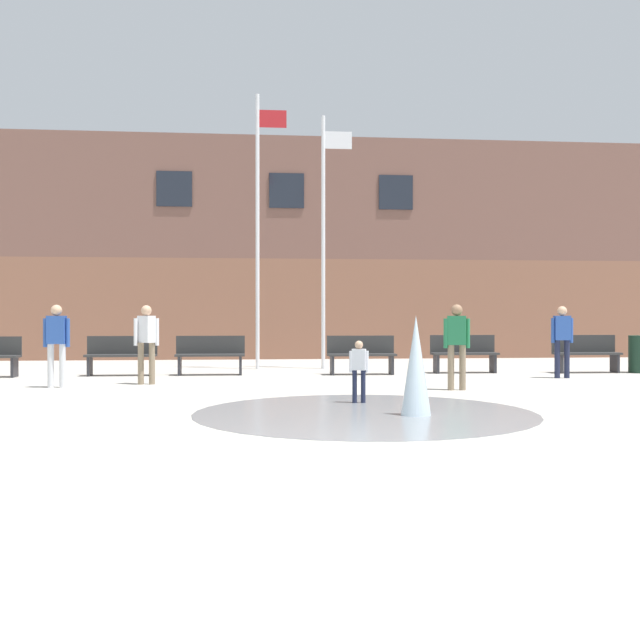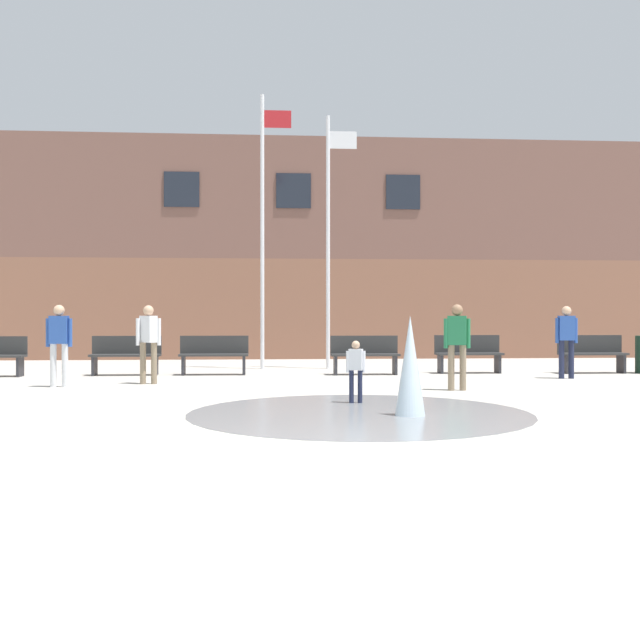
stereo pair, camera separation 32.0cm
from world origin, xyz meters
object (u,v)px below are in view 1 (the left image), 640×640
object	(u,v)px
park_bench_left_of_flagpoles	(121,355)
park_bench_center	(210,354)
park_bench_near_trashcan	(464,353)
flagpole_left	(259,223)
park_bench_under_right_flagpole	(361,354)
flagpole_right	(325,233)
adult_in_red	(562,336)
adult_watching	(57,339)
teen_by_trashcan	(457,340)
park_bench_far_right	(586,353)
child_in_fountain	(359,366)
adult_near_bench	(146,338)

from	to	relation	value
park_bench_left_of_flagpoles	park_bench_center	world-z (taller)	same
park_bench_near_trashcan	flagpole_left	xyz separation A→B (m)	(-4.92, 1.74, 3.31)
park_bench_under_right_flagpole	flagpole_right	bearing A→B (deg)	108.17
adult_in_red	adult_watching	distance (m)	10.64
adult_watching	teen_by_trashcan	bearing A→B (deg)	-5.16
park_bench_far_right	adult_in_red	xyz separation A→B (m)	(-1.24, -1.48, 0.45)
park_bench_far_right	flagpole_right	bearing A→B (deg)	162.26
park_bench_near_trashcan	park_bench_far_right	distance (m)	2.97
flagpole_right	teen_by_trashcan	bearing A→B (deg)	-72.32
park_bench_center	child_in_fountain	size ratio (longest dim) A/B	1.62
park_bench_near_trashcan	flagpole_right	size ratio (longest dim) A/B	0.24
park_bench_far_right	adult_watching	xyz separation A→B (m)	(-11.82, -2.66, 0.45)
park_bench_left_of_flagpoles	teen_by_trashcan	size ratio (longest dim) A/B	1.01
adult_watching	flagpole_left	distance (m)	6.72
park_bench_left_of_flagpoles	adult_in_red	size ratio (longest dim) A/B	1.01
teen_by_trashcan	park_bench_under_right_flagpole	bearing A→B (deg)	125.77
child_in_fountain	flagpole_left	world-z (taller)	flagpole_left
park_bench_left_of_flagpoles	adult_near_bench	bearing A→B (deg)	-69.27
park_bench_under_right_flagpole	park_bench_near_trashcan	distance (m)	2.57
park_bench_left_of_flagpoles	child_in_fountain	distance (m)	7.52
park_bench_near_trashcan	adult_watching	distance (m)	9.33
adult_in_red	flagpole_left	size ratio (longest dim) A/B	0.22
park_bench_center	flagpole_right	world-z (taller)	flagpole_right
adult_in_red	flagpole_right	size ratio (longest dim) A/B	0.24
park_bench_under_right_flagpole	park_bench_near_trashcan	world-z (taller)	same
park_bench_under_right_flagpole	adult_in_red	bearing A→B (deg)	-18.71
park_bench_near_trashcan	adult_near_bench	world-z (taller)	adult_near_bench
teen_by_trashcan	adult_in_red	xyz separation A→B (m)	(3.06, 2.39, 0.00)
park_bench_center	adult_near_bench	bearing A→B (deg)	-116.83
park_bench_left_of_flagpoles	child_in_fountain	size ratio (longest dim) A/B	1.62
adult_in_red	park_bench_under_right_flagpole	bearing A→B (deg)	167.63
park_bench_under_right_flagpole	park_bench_center	bearing A→B (deg)	176.67
park_bench_under_right_flagpole	adult_watching	distance (m)	6.85
adult_watching	flagpole_left	size ratio (longest dim) A/B	0.22
teen_by_trashcan	adult_watching	size ratio (longest dim) A/B	1.00
adult_near_bench	teen_by_trashcan	xyz separation A→B (m)	(5.89, -1.74, 0.00)
flagpole_right	park_bench_far_right	bearing A→B (deg)	-17.74
park_bench_left_of_flagpoles	flagpole_left	world-z (taller)	flagpole_left
park_bench_center	park_bench_near_trashcan	xyz separation A→B (m)	(6.08, 0.07, 0.00)
adult_near_bench	park_bench_far_right	bearing A→B (deg)	56.28
park_bench_center	park_bench_under_right_flagpole	xyz separation A→B (m)	(3.53, -0.21, 0.00)
park_bench_left_of_flagpoles	teen_by_trashcan	world-z (taller)	teen_by_trashcan
park_bench_under_right_flagpole	adult_watching	xyz separation A→B (m)	(-6.31, -2.62, 0.45)
park_bench_under_right_flagpole	park_bench_far_right	world-z (taller)	same
park_bench_center	teen_by_trashcan	distance (m)	6.23
park_bench_near_trashcan	flagpole_left	world-z (taller)	flagpole_left
park_bench_far_right	adult_in_red	size ratio (longest dim) A/B	1.01
adult_watching	flagpole_right	distance (m)	7.75
park_bench_under_right_flagpole	adult_watching	world-z (taller)	adult_watching
park_bench_left_of_flagpoles	park_bench_center	distance (m)	2.03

